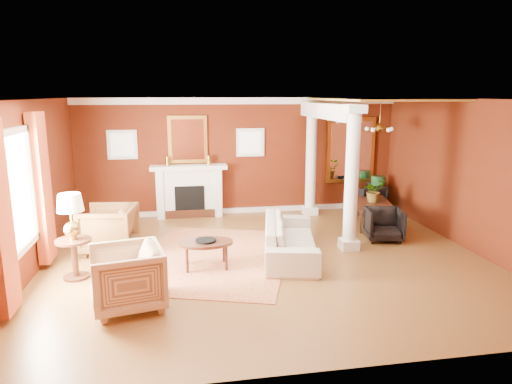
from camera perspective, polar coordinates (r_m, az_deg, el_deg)
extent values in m
plane|color=brown|center=(8.49, 1.35, -8.45)|extent=(8.00, 8.00, 0.00)
cube|color=#521C0B|center=(11.51, -1.98, 4.48)|extent=(8.00, 0.04, 2.90)
cube|color=#521C0B|center=(4.82, 9.53, -6.66)|extent=(8.00, 0.04, 2.90)
cube|color=#521C0B|center=(8.32, -26.74, 0.18)|extent=(0.04, 7.00, 2.90)
cube|color=#521C0B|center=(9.69, 25.31, 1.85)|extent=(0.04, 7.00, 2.90)
cube|color=white|center=(7.95, 1.46, 11.52)|extent=(8.00, 7.00, 0.04)
cube|color=white|center=(11.38, -8.32, -0.07)|extent=(1.60, 0.34, 1.20)
cube|color=black|center=(11.25, -8.27, -1.01)|extent=(0.72, 0.03, 0.70)
cube|color=black|center=(11.33, -8.22, -2.73)|extent=(1.20, 0.05, 0.20)
cube|color=white|center=(11.23, -8.42, 3.08)|extent=(1.85, 0.42, 0.10)
cube|color=white|center=(11.36, -11.85, -0.23)|extent=(0.16, 0.40, 1.20)
cube|color=white|center=(11.39, -4.80, 0.02)|extent=(0.16, 0.40, 1.20)
cube|color=gold|center=(11.31, -8.54, 6.51)|extent=(0.95, 0.06, 1.15)
cube|color=white|center=(11.28, -8.54, 6.50)|extent=(0.78, 0.02, 0.98)
cube|color=white|center=(11.41, -16.37, 5.70)|extent=(0.70, 0.06, 0.70)
cube|color=white|center=(11.37, -16.39, 5.68)|extent=(0.54, 0.02, 0.54)
cube|color=white|center=(11.47, -0.72, 6.22)|extent=(0.70, 0.06, 0.70)
cube|color=white|center=(11.44, -0.70, 6.20)|extent=(0.54, 0.02, 0.54)
cube|color=white|center=(7.74, -27.96, 0.00)|extent=(0.03, 1.30, 1.70)
cube|color=white|center=(7.08, -29.40, -1.17)|extent=(0.08, 0.10, 1.90)
cube|color=white|center=(8.38, -26.29, 1.00)|extent=(0.08, 0.10, 1.90)
cube|color=#9E351B|center=(8.67, -25.21, 0.43)|extent=(0.18, 0.55, 2.60)
cube|color=white|center=(9.19, 11.51, -6.41)|extent=(0.34, 0.34, 0.20)
cylinder|color=white|center=(8.86, 11.88, 1.90)|extent=(0.26, 0.26, 2.50)
cube|color=white|center=(8.73, 12.25, 10.13)|extent=(0.36, 0.36, 0.16)
cube|color=white|center=(11.64, 6.74, -2.29)|extent=(0.34, 0.34, 0.20)
cylinder|color=white|center=(11.38, 6.91, 4.31)|extent=(0.26, 0.26, 2.50)
cube|color=white|center=(11.28, 7.07, 10.71)|extent=(0.36, 0.36, 0.16)
cube|color=white|center=(10.23, 8.86, 9.96)|extent=(0.30, 3.20, 0.32)
cube|color=gold|center=(10.51, 15.23, 11.10)|extent=(2.30, 3.40, 0.04)
cube|color=gold|center=(12.19, 11.74, 5.14)|extent=(1.30, 0.06, 1.70)
cube|color=white|center=(12.16, 11.80, 5.12)|extent=(1.10, 0.02, 1.50)
cylinder|color=#A48233|center=(10.58, 15.28, 9.51)|extent=(0.02, 0.02, 0.65)
sphere|color=#A48233|center=(10.60, 15.18, 7.75)|extent=(0.20, 0.20, 0.20)
sphere|color=silver|center=(10.73, 16.54, 7.56)|extent=(0.09, 0.09, 0.09)
sphere|color=silver|center=(10.88, 15.00, 7.71)|extent=(0.09, 0.09, 0.09)
sphere|color=silver|center=(10.66, 13.69, 7.69)|extent=(0.09, 0.09, 0.09)
sphere|color=silver|center=(10.36, 14.41, 7.53)|extent=(0.09, 0.09, 0.09)
sphere|color=silver|center=(10.40, 16.22, 7.45)|extent=(0.09, 0.09, 0.09)
cube|color=white|center=(11.36, -2.00, 11.31)|extent=(8.00, 0.08, 0.16)
cube|color=white|center=(11.74, -1.90, -2.29)|extent=(8.00, 0.08, 0.12)
cube|color=maroon|center=(8.62, -5.36, -8.13)|extent=(3.63, 4.21, 0.01)
imported|color=beige|center=(8.57, 4.31, -5.02)|extent=(1.15, 2.46, 0.93)
imported|color=black|center=(9.21, -17.98, -4.15)|extent=(1.03, 1.08, 0.99)
imported|color=tan|center=(6.78, -15.85, -9.92)|extent=(1.07, 1.12, 0.99)
cylinder|color=black|center=(8.01, -6.30, -6.33)|extent=(0.95, 0.95, 0.05)
cylinder|color=black|center=(7.89, -8.61, -8.59)|extent=(0.05, 0.05, 0.43)
cylinder|color=black|center=(7.92, -3.73, -8.37)|extent=(0.05, 0.05, 0.43)
cylinder|color=black|center=(8.28, -8.68, -7.57)|extent=(0.05, 0.05, 0.43)
cylinder|color=black|center=(8.31, -4.04, -7.37)|extent=(0.05, 0.05, 0.43)
imported|color=black|center=(7.98, -6.73, -5.44)|extent=(0.16, 0.05, 0.21)
cylinder|color=black|center=(8.25, -21.53, -9.82)|extent=(0.42, 0.42, 0.04)
cylinder|color=black|center=(8.15, -21.70, -7.83)|extent=(0.10, 0.10, 0.65)
cylinder|color=black|center=(8.05, -21.88, -5.65)|extent=(0.57, 0.57, 0.04)
sphere|color=#A48233|center=(8.00, -21.98, -4.35)|extent=(0.27, 0.27, 0.27)
cylinder|color=#A48233|center=(7.95, -22.09, -3.03)|extent=(0.03, 0.03, 0.29)
cone|color=silver|center=(7.89, -22.24, -1.22)|extent=(0.42, 0.42, 0.29)
imported|color=black|center=(10.90, 14.37, -1.82)|extent=(0.86, 1.61, 0.85)
imported|color=black|center=(9.85, 15.73, -3.74)|extent=(0.84, 0.80, 0.74)
imported|color=black|center=(11.98, 13.52, -0.62)|extent=(0.96, 0.93, 0.81)
sphere|color=#14411E|center=(12.24, 14.86, -1.47)|extent=(0.39, 0.39, 0.39)
cylinder|color=#14411E|center=(12.18, 14.93, -0.19)|extent=(0.35, 0.35, 0.93)
imported|color=#26591E|center=(10.82, 14.57, 1.51)|extent=(0.64, 0.67, 0.41)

